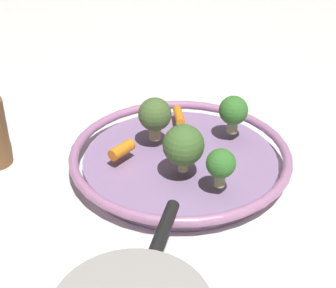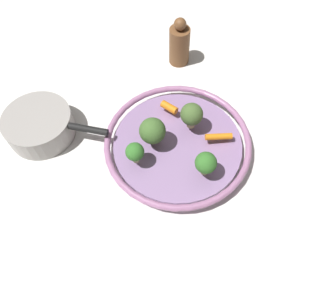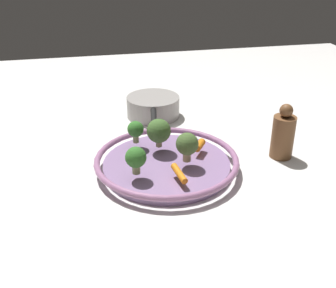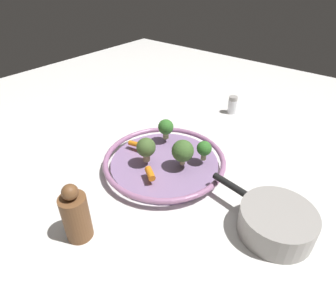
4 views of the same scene
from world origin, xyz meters
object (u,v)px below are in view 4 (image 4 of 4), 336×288
salt_shaker (232,105)px  saucepan (276,222)px  serving_bowl (164,162)px  broccoli_floret_small (183,151)px  baby_carrot_back (150,174)px  pepper_mill (76,215)px  baby_carrot_near_rim (138,145)px  broccoli_floret_edge (166,127)px  broccoli_floret_large (146,148)px  broccoli_floret_mid (204,149)px

salt_shaker → saucepan: 0.56m
serving_bowl → broccoli_floret_small: size_ratio=4.79×
baby_carrot_back → pepper_mill: (-0.02, -0.21, 0.02)m
baby_carrot_near_rim → pepper_mill: size_ratio=0.44×
serving_bowl → broccoli_floret_edge: (-0.06, 0.08, 0.05)m
salt_shaker → pepper_mill: bearing=-88.3°
broccoli_floret_small → broccoli_floret_large: bearing=-149.9°
baby_carrot_back → broccoli_floret_large: bearing=139.6°
baby_carrot_near_rim → broccoli_floret_edge: 0.10m
serving_bowl → baby_carrot_near_rim: 0.09m
broccoli_floret_small → saucepan: bearing=-7.1°
serving_bowl → broccoli_floret_edge: broccoli_floret_edge is taller
broccoli_floret_edge → broccoli_floret_large: size_ratio=0.90×
pepper_mill → serving_bowl: bearing=91.5°
baby_carrot_near_rim → broccoli_floret_mid: (0.18, 0.07, 0.03)m
baby_carrot_back → broccoli_floret_large: broccoli_floret_large is taller
baby_carrot_back → saucepan: saucepan is taller
baby_carrot_near_rim → salt_shaker: salt_shaker is taller
broccoli_floret_edge → broccoli_floret_large: broccoli_floret_large is taller
baby_carrot_near_rim → broccoli_floret_mid: bearing=20.5°
baby_carrot_back → broccoli_floret_edge: size_ratio=0.67×
baby_carrot_back → broccoli_floret_edge: bearing=116.8°
broccoli_floret_edge → pepper_mill: (0.07, -0.37, -0.01)m
broccoli_floret_mid → salt_shaker: (-0.10, 0.36, -0.04)m
serving_bowl → baby_carrot_near_rim: bearing=-174.8°
broccoli_floret_mid → broccoli_floret_edge: size_ratio=0.91×
baby_carrot_back → salt_shaker: 0.50m
broccoli_floret_large → salt_shaker: bearing=88.2°
baby_carrot_back → serving_bowl: bearing=105.6°
serving_bowl → salt_shaker: (-0.01, 0.42, 0.01)m
broccoli_floret_mid → pepper_mill: 0.36m
broccoli_floret_mid → broccoli_floret_large: bearing=-139.4°
broccoli_floret_small → pepper_mill: size_ratio=0.51×
broccoli_floret_edge → salt_shaker: broccoli_floret_edge is taller
broccoli_floret_large → pepper_mill: 0.25m
baby_carrot_near_rim → broccoli_floret_small: (0.15, 0.02, 0.03)m
salt_shaker → broccoli_floret_mid: bearing=-74.1°
baby_carrot_back → broccoli_floret_small: broccoli_floret_small is taller
broccoli_floret_edge → pepper_mill: pepper_mill is taller
baby_carrot_back → baby_carrot_near_rim: (-0.12, 0.08, -0.00)m
salt_shaker → saucepan: salt_shaker is taller
serving_bowl → broccoli_floret_small: 0.08m
serving_bowl → saucepan: bearing=-4.6°
baby_carrot_near_rim → baby_carrot_back: bearing=-33.7°
baby_carrot_near_rim → broccoli_floret_large: 0.08m
broccoli_floret_mid → broccoli_floret_large: 0.15m
serving_bowl → broccoli_floret_large: broccoli_floret_large is taller
baby_carrot_near_rim → broccoli_floret_edge: bearing=69.5°
broccoli_floret_mid → broccoli_floret_edge: (-0.15, 0.02, 0.00)m
broccoli_floret_mid → baby_carrot_back: bearing=-114.1°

